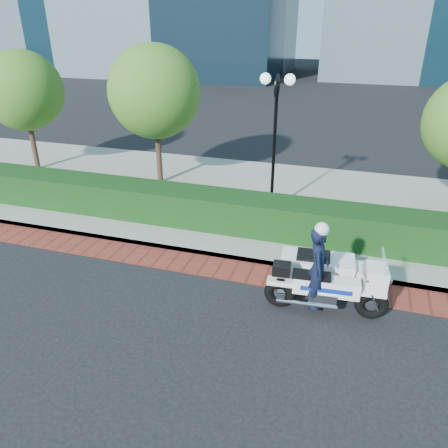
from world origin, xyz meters
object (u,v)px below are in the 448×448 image
(tree_a, at_px, (23,91))
(tree_b, at_px, (155,92))
(lamppost, at_px, (275,123))
(police_motorcycle, at_px, (322,274))

(tree_a, distance_m, tree_b, 5.50)
(lamppost, xyz_separation_m, police_motorcycle, (2.02, -4.38, -2.23))
(lamppost, distance_m, police_motorcycle, 5.31)
(lamppost, bearing_deg, tree_b, 163.89)
(tree_a, distance_m, police_motorcycle, 13.52)
(tree_a, bearing_deg, lamppost, -7.41)
(lamppost, height_order, police_motorcycle, lamppost)
(police_motorcycle, bearing_deg, lamppost, 110.24)
(lamppost, distance_m, tree_b, 4.71)
(lamppost, xyz_separation_m, tree_a, (-10.00, 1.30, 0.26))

